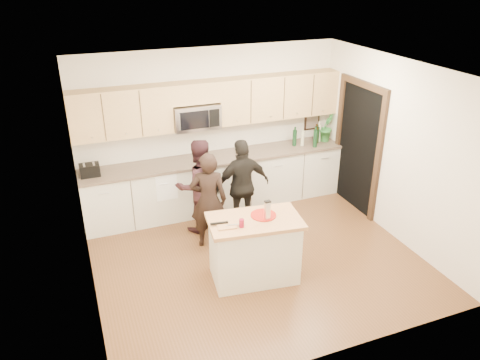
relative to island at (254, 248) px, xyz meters
name	(u,v)px	position (x,y,z in m)	size (l,w,h in m)	color
floor	(256,257)	(0.20, 0.42, -0.45)	(4.50, 4.50, 0.00)	brown
room_shell	(257,146)	(0.20, 0.42, 1.28)	(4.52, 4.02, 2.71)	beige
back_cabinetry	(218,182)	(0.20, 2.10, 0.02)	(4.50, 0.66, 0.94)	beige
upper_cabinetry	(215,102)	(0.24, 2.25, 1.39)	(4.50, 0.33, 0.75)	tan
microwave	(196,116)	(-0.11, 2.21, 1.20)	(0.76, 0.41, 0.40)	silver
doorway	(358,143)	(2.43, 1.32, 0.70)	(0.06, 1.25, 2.20)	black
framed_picture	(312,119)	(2.15, 2.40, 0.83)	(0.30, 0.03, 0.38)	black
dish_towel	(164,177)	(-0.75, 1.92, 0.35)	(0.34, 0.60, 0.48)	white
island	(254,248)	(0.00, 0.00, 0.00)	(1.28, 0.85, 0.90)	beige
red_plate	(263,215)	(0.14, 0.05, 0.45)	(0.34, 0.34, 0.02)	#9A150E
box_grater	(267,210)	(0.14, -0.07, 0.59)	(0.08, 0.06, 0.26)	silver
drink_glass	(242,223)	(-0.23, -0.12, 0.50)	(0.06, 0.06, 0.11)	maroon
cutting_board	(227,226)	(-0.40, -0.05, 0.46)	(0.24, 0.16, 0.02)	#AB7347
tongs	(219,223)	(-0.47, 0.03, 0.47)	(0.23, 0.03, 0.02)	black
knife	(234,225)	(-0.31, -0.07, 0.47)	(0.21, 0.02, 0.01)	silver
toaster	(90,170)	(-1.85, 2.09, 0.58)	(0.30, 0.22, 0.19)	black
bottle_cluster	(312,134)	(1.98, 2.07, 0.66)	(0.59, 0.31, 0.37)	black
orchid	(326,127)	(2.30, 2.14, 0.75)	(0.29, 0.23, 0.53)	#317C35
woman_left	(209,200)	(-0.31, 1.00, 0.29)	(0.54, 0.36, 1.49)	black
woman_center	(199,186)	(-0.31, 1.49, 0.31)	(0.74, 0.58, 1.52)	black
woman_right	(243,186)	(0.34, 1.27, 0.30)	(0.88, 0.37, 1.51)	black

